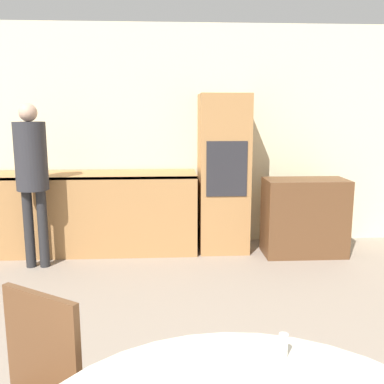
{
  "coord_description": "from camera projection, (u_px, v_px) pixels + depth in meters",
  "views": [
    {
      "loc": [
        -0.13,
        0.29,
        1.59
      ],
      "look_at": [
        0.02,
        2.96,
        1.09
      ],
      "focal_mm": 40.0,
      "sensor_mm": 36.0,
      "label": 1
    }
  ],
  "objects": [
    {
      "name": "oven_unit",
      "position": [
        223.0,
        173.0,
        4.91
      ],
      "size": [
        0.55,
        0.59,
        1.79
      ],
      "color": "#AD7A47",
      "rests_on": "ground_plane"
    },
    {
      "name": "sideboard",
      "position": [
        304.0,
        217.0,
        4.79
      ],
      "size": [
        0.9,
        0.45,
        0.86
      ],
      "color": "brown",
      "rests_on": "ground_plane"
    },
    {
      "name": "salt_shaker",
      "position": [
        283.0,
        345.0,
        1.5
      ],
      "size": [
        0.03,
        0.03,
        0.09
      ],
      "color": "white",
      "rests_on": "dining_table"
    },
    {
      "name": "wall_back",
      "position": [
        178.0,
        136.0,
        5.14
      ],
      "size": [
        7.19,
        0.05,
        2.6
      ],
      "color": "beige",
      "rests_on": "ground_plane"
    },
    {
      "name": "person_standing",
      "position": [
        32.0,
        167.0,
        4.28
      ],
      "size": [
        0.32,
        0.32,
        1.67
      ],
      "color": "#262628",
      "rests_on": "ground_plane"
    },
    {
      "name": "kitchen_counter",
      "position": [
        68.0,
        212.0,
        4.88
      ],
      "size": [
        2.94,
        0.6,
        0.91
      ],
      "color": "#AD7A47",
      "rests_on": "ground_plane"
    }
  ]
}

